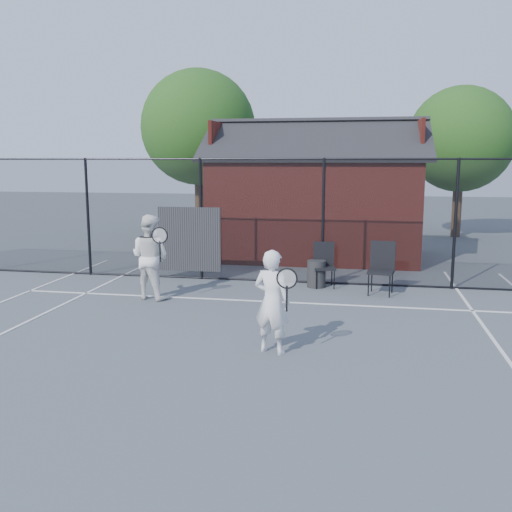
% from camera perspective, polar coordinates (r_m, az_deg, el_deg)
% --- Properties ---
extents(ground, '(80.00, 80.00, 0.00)m').
position_cam_1_polar(ground, '(9.21, -1.93, -9.09)').
color(ground, '#4C5157').
rests_on(ground, ground).
extents(court_lines, '(11.02, 18.00, 0.01)m').
position_cam_1_polar(court_lines, '(8.00, -4.02, -12.02)').
color(court_lines, silver).
rests_on(court_lines, ground).
extents(fence, '(22.04, 3.00, 3.00)m').
position_cam_1_polar(fence, '(13.78, 1.28, 3.33)').
color(fence, black).
rests_on(fence, ground).
extents(clubhouse, '(6.50, 4.36, 4.19)m').
position_cam_1_polar(clubhouse, '(17.63, 5.99, 5.17)').
color(clubhouse, maroon).
rests_on(clubhouse, ground).
extents(tree_left, '(4.48, 4.48, 6.44)m').
position_cam_1_polar(tree_left, '(22.96, -5.79, 12.64)').
color(tree_left, '#2F2112').
rests_on(tree_left, ground).
extents(tree_right, '(3.97, 3.97, 5.70)m').
position_cam_1_polar(tree_right, '(23.31, 19.80, 10.91)').
color(tree_right, '#2F2112').
rests_on(tree_right, ground).
extents(player_front, '(0.77, 0.61, 1.62)m').
position_cam_1_polar(player_front, '(8.74, 1.62, -4.57)').
color(player_front, white).
rests_on(player_front, ground).
extents(player_back, '(1.05, 0.89, 1.81)m').
position_cam_1_polar(player_back, '(12.37, -10.55, -0.08)').
color(player_back, white).
rests_on(player_back, ground).
extents(chair_left, '(0.58, 0.59, 1.03)m').
position_cam_1_polar(chair_left, '(13.37, 6.86, -0.98)').
color(chair_left, black).
rests_on(chair_left, ground).
extents(chair_right, '(0.64, 0.65, 1.14)m').
position_cam_1_polar(chair_right, '(12.85, 12.39, -1.30)').
color(chair_right, black).
rests_on(chair_right, ground).
extents(waste_bin, '(0.46, 0.46, 0.63)m').
position_cam_1_polar(waste_bin, '(13.42, 6.06, -1.78)').
color(waste_bin, '#252525').
rests_on(waste_bin, ground).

